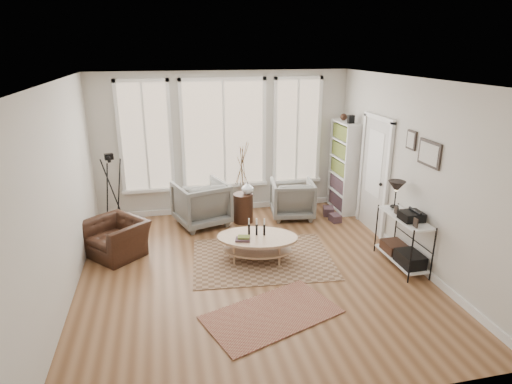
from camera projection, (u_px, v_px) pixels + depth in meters
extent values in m
plane|color=#8C603E|center=(252.00, 271.00, 6.68)|extent=(5.50, 5.50, 0.00)
plane|color=white|center=(251.00, 81.00, 5.75)|extent=(5.50, 5.50, 0.00)
cube|color=beige|center=(224.00, 144.00, 8.76)|extent=(5.20, 0.04, 2.90)
cube|color=beige|center=(317.00, 278.00, 3.67)|extent=(5.20, 0.04, 2.90)
cube|color=beige|center=(61.00, 196.00, 5.69)|extent=(0.04, 5.50, 2.90)
cube|color=beige|center=(412.00, 172.00, 6.75)|extent=(0.04, 5.50, 2.90)
cube|color=white|center=(226.00, 207.00, 9.20)|extent=(5.10, 0.04, 0.12)
cube|color=white|center=(402.00, 252.00, 7.19)|extent=(0.03, 5.40, 0.12)
cube|color=#DEB686|center=(224.00, 134.00, 8.68)|extent=(1.60, 0.03, 2.10)
cube|color=#DEB686|center=(145.00, 137.00, 8.36)|extent=(0.90, 0.03, 2.10)
cube|color=#DEB686|center=(297.00, 131.00, 8.99)|extent=(0.90, 0.03, 2.10)
cube|color=white|center=(224.00, 134.00, 8.66)|extent=(1.74, 0.06, 2.24)
cube|color=white|center=(145.00, 138.00, 8.34)|extent=(1.04, 0.06, 2.24)
cube|color=white|center=(297.00, 131.00, 8.97)|extent=(1.04, 0.06, 2.24)
cube|color=white|center=(225.00, 185.00, 8.99)|extent=(4.10, 0.12, 0.06)
cube|color=silver|center=(374.00, 176.00, 7.93)|extent=(0.04, 0.88, 2.10)
cube|color=white|center=(375.00, 163.00, 7.85)|extent=(0.01, 0.55, 1.20)
cube|color=white|center=(387.00, 184.00, 7.48)|extent=(0.06, 0.08, 2.18)
cube|color=white|center=(362.00, 169.00, 8.38)|extent=(0.06, 0.08, 2.18)
cube|color=white|center=(379.00, 118.00, 7.58)|extent=(0.06, 1.06, 0.08)
sphere|color=black|center=(381.00, 184.00, 7.63)|extent=(0.06, 0.06, 0.06)
cube|color=white|center=(352.00, 172.00, 8.55)|extent=(0.30, 0.03, 1.90)
cube|color=white|center=(336.00, 162.00, 9.31)|extent=(0.30, 0.03, 1.90)
cube|color=white|center=(350.00, 167.00, 8.96)|extent=(0.02, 0.85, 1.90)
cube|color=white|center=(343.00, 167.00, 8.93)|extent=(0.30, 0.81, 1.90)
cube|color=brown|center=(343.00, 167.00, 8.93)|extent=(0.24, 0.75, 1.76)
cube|color=black|center=(351.00, 119.00, 8.41)|extent=(0.12, 0.10, 0.16)
sphere|color=#351C11|center=(344.00, 117.00, 8.74)|extent=(0.14, 0.14, 0.14)
cube|color=white|center=(401.00, 258.00, 6.85)|extent=(0.37, 1.07, 0.03)
cube|color=white|center=(406.00, 218.00, 6.63)|extent=(0.37, 1.07, 0.02)
cylinder|color=black|center=(411.00, 257.00, 6.23)|extent=(0.02, 0.02, 0.85)
cylinder|color=black|center=(433.00, 255.00, 6.30)|extent=(0.02, 0.02, 0.85)
cylinder|color=black|center=(376.00, 229.00, 7.21)|extent=(0.02, 0.02, 0.85)
cylinder|color=black|center=(396.00, 227.00, 7.28)|extent=(0.02, 0.02, 0.85)
cylinder|color=black|center=(394.00, 206.00, 6.93)|extent=(0.14, 0.14, 0.02)
cylinder|color=black|center=(395.00, 198.00, 6.89)|extent=(0.02, 0.02, 0.30)
cone|color=black|center=(397.00, 187.00, 6.82)|extent=(0.28, 0.28, 0.18)
cube|color=black|center=(412.00, 216.00, 6.46)|extent=(0.32, 0.30, 0.13)
cube|color=black|center=(410.00, 259.00, 6.59)|extent=(0.32, 0.45, 0.20)
cube|color=#351C11|center=(394.00, 247.00, 7.03)|extent=(0.32, 0.40, 0.16)
cube|color=black|center=(416.00, 223.00, 6.19)|extent=(0.02, 0.10, 0.14)
cube|color=black|center=(396.00, 210.00, 6.69)|extent=(0.02, 0.10, 0.12)
cube|color=black|center=(430.00, 154.00, 6.24)|extent=(0.03, 0.52, 0.38)
cube|color=silver|center=(429.00, 154.00, 6.24)|extent=(0.01, 0.44, 0.30)
cube|color=black|center=(412.00, 140.00, 6.67)|extent=(0.03, 0.24, 0.30)
cube|color=silver|center=(411.00, 140.00, 6.67)|extent=(0.01, 0.18, 0.24)
cube|color=brown|center=(263.00, 259.00, 7.07)|extent=(2.41, 1.90, 0.01)
cube|color=maroon|center=(272.00, 314.00, 5.59)|extent=(1.94, 1.49, 0.01)
ellipsoid|color=tan|center=(257.00, 249.00, 7.01)|extent=(1.27, 0.98, 0.03)
ellipsoid|color=tan|center=(257.00, 237.00, 6.94)|extent=(1.48, 1.15, 0.04)
cylinder|color=tan|center=(238.00, 257.00, 6.74)|extent=(0.04, 0.04, 0.37)
cylinder|color=tan|center=(282.00, 252.00, 6.89)|extent=(0.04, 0.04, 0.37)
cylinder|color=tan|center=(233.00, 246.00, 7.13)|extent=(0.04, 0.04, 0.37)
cylinder|color=tan|center=(275.00, 242.00, 7.28)|extent=(0.04, 0.04, 0.37)
cylinder|color=black|center=(249.00, 230.00, 6.93)|extent=(0.04, 0.04, 0.19)
cylinder|color=black|center=(257.00, 230.00, 6.95)|extent=(0.04, 0.04, 0.19)
cylinder|color=black|center=(264.00, 229.00, 6.98)|extent=(0.04, 0.04, 0.19)
cube|color=#2C4D2E|center=(243.00, 238.00, 6.79)|extent=(0.23, 0.17, 0.06)
imported|color=gray|center=(201.00, 203.00, 8.34)|extent=(1.18, 1.20, 0.87)
imported|color=gray|center=(292.00, 199.00, 8.73)|extent=(0.95, 0.97, 0.78)
cylinder|color=#351C11|center=(243.00, 208.00, 8.50)|extent=(0.39, 0.39, 0.59)
imported|color=silver|center=(248.00, 188.00, 8.40)|extent=(0.30, 0.30, 0.25)
imported|color=#351C11|center=(116.00, 238.00, 7.15)|extent=(1.24, 1.23, 0.61)
cylinder|color=black|center=(109.00, 161.00, 7.74)|extent=(0.06, 0.06, 0.06)
cube|color=black|center=(109.00, 157.00, 7.72)|extent=(0.17, 0.14, 0.11)
cylinder|color=black|center=(108.00, 158.00, 7.64)|extent=(0.06, 0.08, 0.06)
cube|color=brown|center=(328.00, 211.00, 8.90)|extent=(0.27, 0.31, 0.17)
cube|color=brown|center=(335.00, 218.00, 8.57)|extent=(0.21, 0.25, 0.15)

